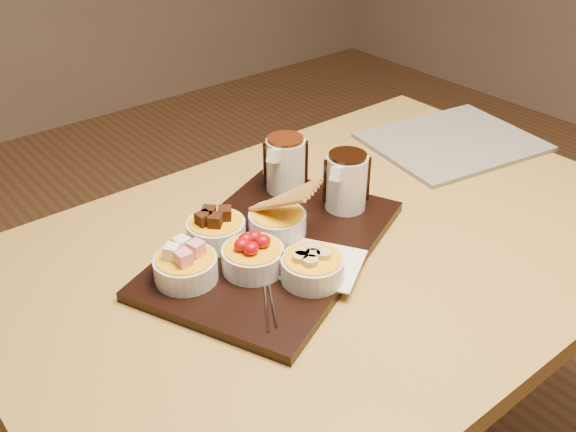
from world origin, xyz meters
TOP-DOWN VIEW (x-y plane):
  - dining_table at (0.00, 0.00)m, footprint 1.20×0.80m
  - serving_board at (-0.11, 0.04)m, footprint 0.54×0.46m
  - napkin at (-0.09, -0.06)m, footprint 0.16×0.16m
  - bowl_marshmallows at (-0.28, 0.05)m, footprint 0.10×0.10m
  - bowl_cake at (-0.19, 0.11)m, footprint 0.10×0.10m
  - bowl_strawberries at (-0.19, 0.01)m, footprint 0.10×0.10m
  - bowl_biscotti at (-0.09, 0.06)m, footprint 0.10×0.10m
  - bowl_bananas at (-0.13, -0.07)m, footprint 0.10×0.10m
  - pitcher_dark_chocolate at (0.06, 0.05)m, footprint 0.10×0.10m
  - pitcher_milk_chocolate at (0.02, 0.18)m, footprint 0.10×0.10m
  - fondue_skewers at (-0.19, -0.02)m, footprint 0.23×0.17m
  - newspaper at (0.46, 0.12)m, footprint 0.40×0.35m

SIDE VIEW (x-z plane):
  - dining_table at x=0.00m, z-range 0.28..1.03m
  - newspaper at x=0.46m, z-range 0.75..0.76m
  - serving_board at x=-0.11m, z-range 0.75..0.77m
  - napkin at x=-0.09m, z-range 0.77..0.77m
  - fondue_skewers at x=-0.19m, z-range 0.77..0.78m
  - bowl_marshmallows at x=-0.28m, z-range 0.77..0.81m
  - bowl_cake at x=-0.19m, z-range 0.77..0.81m
  - bowl_strawberries at x=-0.19m, z-range 0.77..0.81m
  - bowl_biscotti at x=-0.09m, z-range 0.77..0.81m
  - bowl_bananas at x=-0.13m, z-range 0.77..0.81m
  - pitcher_dark_chocolate at x=0.06m, z-range 0.77..0.87m
  - pitcher_milk_chocolate at x=0.02m, z-range 0.77..0.87m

